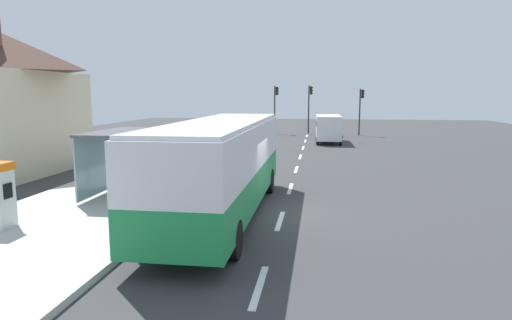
{
  "coord_description": "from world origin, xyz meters",
  "views": [
    {
      "loc": [
        1.45,
        -14.82,
        4.05
      ],
      "look_at": [
        -1.0,
        2.21,
        1.5
      ],
      "focal_mm": 30.98,
      "sensor_mm": 36.0,
      "label": 1
    }
  ],
  "objects_px": {
    "recycling_bin_red": "(185,175)",
    "bus_shelter": "(113,146)",
    "sedan_near": "(328,128)",
    "traffic_light_far_side": "(276,102)",
    "bus": "(222,162)",
    "recycling_bin_blue": "(180,178)",
    "traffic_light_median": "(310,102)",
    "white_van": "(328,127)",
    "traffic_light_near_side": "(361,104)"
  },
  "relations": [
    {
      "from": "sedan_near",
      "to": "traffic_light_far_side",
      "type": "bearing_deg",
      "value": 160.13
    },
    {
      "from": "white_van",
      "to": "recycling_bin_red",
      "type": "xyz_separation_m",
      "value": [
        -6.4,
        -20.0,
        -0.69
      ]
    },
    {
      "from": "sedan_near",
      "to": "recycling_bin_blue",
      "type": "bearing_deg",
      "value": -103.65
    },
    {
      "from": "traffic_light_near_side",
      "to": "bus",
      "type": "bearing_deg",
      "value": -103.04
    },
    {
      "from": "bus",
      "to": "recycling_bin_red",
      "type": "bearing_deg",
      "value": 122.32
    },
    {
      "from": "recycling_bin_blue",
      "to": "traffic_light_near_side",
      "type": "bearing_deg",
      "value": 70.84
    },
    {
      "from": "bus",
      "to": "traffic_light_median",
      "type": "xyz_separation_m",
      "value": [
        2.11,
        32.76,
        1.47
      ]
    },
    {
      "from": "traffic_light_far_side",
      "to": "traffic_light_near_side",
      "type": "bearing_deg",
      "value": -5.31
    },
    {
      "from": "recycling_bin_blue",
      "to": "traffic_light_near_side",
      "type": "relative_size",
      "value": 0.21
    },
    {
      "from": "bus_shelter",
      "to": "recycling_bin_blue",
      "type": "bearing_deg",
      "value": 30.91
    },
    {
      "from": "recycling_bin_blue",
      "to": "traffic_light_near_side",
      "type": "height_order",
      "value": "traffic_light_near_side"
    },
    {
      "from": "traffic_light_near_side",
      "to": "bus_shelter",
      "type": "distance_m",
      "value": 31.6
    },
    {
      "from": "traffic_light_median",
      "to": "bus_shelter",
      "type": "relative_size",
      "value": 1.25
    },
    {
      "from": "sedan_near",
      "to": "recycling_bin_blue",
      "type": "xyz_separation_m",
      "value": [
        -6.5,
        -26.78,
        -0.14
      ]
    },
    {
      "from": "white_van",
      "to": "recycling_bin_blue",
      "type": "height_order",
      "value": "white_van"
    },
    {
      "from": "recycling_bin_red",
      "to": "white_van",
      "type": "bearing_deg",
      "value": 72.25
    },
    {
      "from": "bus",
      "to": "traffic_light_median",
      "type": "bearing_deg",
      "value": 86.31
    },
    {
      "from": "sedan_near",
      "to": "traffic_light_far_side",
      "type": "height_order",
      "value": "traffic_light_far_side"
    },
    {
      "from": "traffic_light_near_side",
      "to": "traffic_light_median",
      "type": "relative_size",
      "value": 0.93
    },
    {
      "from": "traffic_light_near_side",
      "to": "sedan_near",
      "type": "bearing_deg",
      "value": -160.22
    },
    {
      "from": "traffic_light_median",
      "to": "bus_shelter",
      "type": "height_order",
      "value": "traffic_light_median"
    },
    {
      "from": "white_van",
      "to": "bus_shelter",
      "type": "height_order",
      "value": "bus_shelter"
    },
    {
      "from": "sedan_near",
      "to": "traffic_light_near_side",
      "type": "xyz_separation_m",
      "value": [
        3.2,
        1.15,
        2.3
      ]
    },
    {
      "from": "bus",
      "to": "traffic_light_far_side",
      "type": "bearing_deg",
      "value": 92.49
    },
    {
      "from": "white_van",
      "to": "recycling_bin_red",
      "type": "distance_m",
      "value": 21.01
    },
    {
      "from": "bus",
      "to": "traffic_light_near_side",
      "type": "xyz_separation_m",
      "value": [
        7.22,
        31.16,
        1.25
      ]
    },
    {
      "from": "sedan_near",
      "to": "recycling_bin_blue",
      "type": "height_order",
      "value": "sedan_near"
    },
    {
      "from": "sedan_near",
      "to": "traffic_light_near_side",
      "type": "relative_size",
      "value": 0.96
    },
    {
      "from": "traffic_light_far_side",
      "to": "traffic_light_median",
      "type": "xyz_separation_m",
      "value": [
        3.5,
        0.8,
        0.03
      ]
    },
    {
      "from": "bus",
      "to": "recycling_bin_blue",
      "type": "bearing_deg",
      "value": 127.59
    },
    {
      "from": "traffic_light_far_side",
      "to": "bus_shelter",
      "type": "bearing_deg",
      "value": -96.29
    },
    {
      "from": "white_van",
      "to": "traffic_light_far_side",
      "type": "distance_m",
      "value": 9.81
    },
    {
      "from": "white_van",
      "to": "bus_shelter",
      "type": "relative_size",
      "value": 1.31
    },
    {
      "from": "bus",
      "to": "bus_shelter",
      "type": "distance_m",
      "value": 5.08
    },
    {
      "from": "recycling_bin_blue",
      "to": "traffic_light_median",
      "type": "height_order",
      "value": "traffic_light_median"
    },
    {
      "from": "recycling_bin_red",
      "to": "bus",
      "type": "bearing_deg",
      "value": -57.68
    },
    {
      "from": "traffic_light_far_side",
      "to": "recycling_bin_red",
      "type": "bearing_deg",
      "value": -92.25
    },
    {
      "from": "bus_shelter",
      "to": "traffic_light_near_side",
      "type": "bearing_deg",
      "value": 67.84
    },
    {
      "from": "traffic_light_median",
      "to": "traffic_light_far_side",
      "type": "bearing_deg",
      "value": -167.12
    },
    {
      "from": "recycling_bin_blue",
      "to": "bus_shelter",
      "type": "distance_m",
      "value": 2.95
    },
    {
      "from": "white_van",
      "to": "traffic_light_median",
      "type": "height_order",
      "value": "traffic_light_median"
    },
    {
      "from": "recycling_bin_blue",
      "to": "traffic_light_near_side",
      "type": "xyz_separation_m",
      "value": [
        9.7,
        27.93,
        2.44
      ]
    },
    {
      "from": "recycling_bin_red",
      "to": "traffic_light_far_side",
      "type": "bearing_deg",
      "value": 87.75
    },
    {
      "from": "recycling_bin_blue",
      "to": "white_van",
      "type": "bearing_deg",
      "value": 72.82
    },
    {
      "from": "traffic_light_near_side",
      "to": "white_van",
      "type": "bearing_deg",
      "value": -114.56
    },
    {
      "from": "recycling_bin_red",
      "to": "bus_shelter",
      "type": "xyz_separation_m",
      "value": [
        -2.21,
        -2.02,
        1.44
      ]
    },
    {
      "from": "recycling_bin_blue",
      "to": "traffic_light_far_side",
      "type": "relative_size",
      "value": 0.19
    },
    {
      "from": "white_van",
      "to": "recycling_bin_blue",
      "type": "relative_size",
      "value": 5.52
    },
    {
      "from": "white_van",
      "to": "traffic_light_far_side",
      "type": "height_order",
      "value": "traffic_light_far_side"
    },
    {
      "from": "white_van",
      "to": "bus",
      "type": "bearing_deg",
      "value": -99.28
    }
  ]
}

